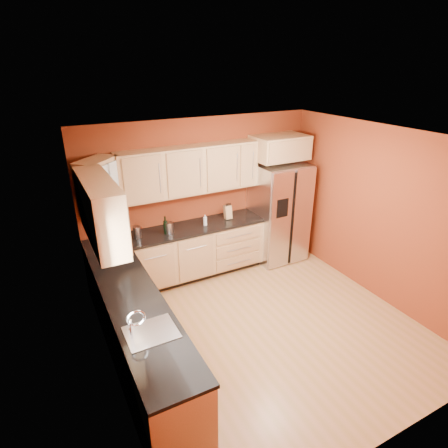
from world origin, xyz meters
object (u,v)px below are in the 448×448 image
Objects in this scene: canister_left at (137,232)px; soap_dispenser at (205,220)px; knife_block at (228,212)px; refrigerator at (278,212)px; wine_bottle_a at (165,225)px.

canister_left is 1.07× the size of soap_dispenser.
soap_dispenser is (1.12, -0.04, -0.01)m from canister_left.
knife_block is 0.47m from soap_dispenser.
knife_block is (-0.98, 0.11, 0.15)m from refrigerator.
soap_dispenser is (-1.44, 0.02, 0.12)m from refrigerator.
canister_left is 0.44m from wine_bottle_a.
knife_block is at bearing 1.56° from canister_left.
canister_left is at bearing 173.70° from wine_bottle_a.
refrigerator is 2.57m from canister_left.
refrigerator is at bearing -0.98° from soap_dispenser.
knife_block reaches higher than soap_dispenser.
canister_left is 0.83× the size of knife_block.
wine_bottle_a is 1.62× the size of soap_dispenser.
soap_dispenser is at bearing 179.02° from refrigerator.
wine_bottle_a is at bearing -171.51° from knife_block.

